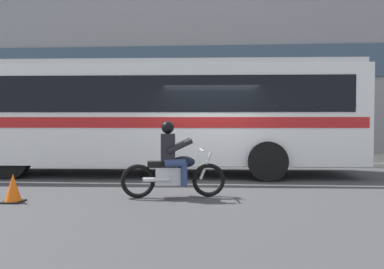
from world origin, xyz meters
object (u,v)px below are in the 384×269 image
object	(u,v)px
motorcycle_with_rider	(173,165)
transit_bus	(151,110)
traffic_cone	(13,189)
fire_hydrant	(129,150)

from	to	relation	value
motorcycle_with_rider	transit_bus	bearing A→B (deg)	106.96
transit_bus	motorcycle_with_rider	size ratio (longest dim) A/B	5.61
traffic_cone	transit_bus	bearing A→B (deg)	64.70
motorcycle_with_rider	fire_hydrant	size ratio (longest dim) A/B	2.83
fire_hydrant	motorcycle_with_rider	bearing A→B (deg)	-68.94
motorcycle_with_rider	traffic_cone	distance (m)	3.11
motorcycle_with_rider	fire_hydrant	world-z (taller)	motorcycle_with_rider
motorcycle_with_rider	fire_hydrant	xyz separation A→B (m)	(-2.34, 6.08, -0.14)
transit_bus	motorcycle_with_rider	distance (m)	3.81
transit_bus	traffic_cone	world-z (taller)	transit_bus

